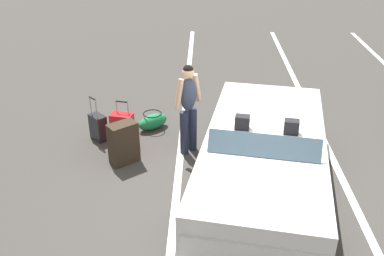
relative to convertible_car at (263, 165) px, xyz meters
The scene contains 9 objects.
ground_plane 0.62m from the convertible_car, 169.90° to the left, with size 80.00×80.00×0.00m, color #383533.
lot_line_near 1.43m from the convertible_car, 99.05° to the right, with size 18.00×0.12×0.01m, color silver.
lot_line_mid 1.54m from the convertible_car, 98.31° to the left, with size 18.00×0.12×0.01m, color silver.
convertible_car is the anchor object (origin of this frame).
suitcase_large_black 2.46m from the convertible_car, 113.08° to the right, with size 0.52×0.55×0.74m.
suitcase_medium_bright 2.86m from the convertible_car, 123.47° to the right, with size 0.32×0.44×0.85m.
suitcase_small_carryon 3.37m from the convertible_car, 121.25° to the right, with size 0.38×0.38×0.88m.
duffel_bag 2.93m from the convertible_car, 139.21° to the right, with size 0.64×0.68×0.34m.
traveler_person 1.80m from the convertible_car, 139.51° to the right, with size 0.48×0.50×1.65m.
Camera 1 is at (5.72, -0.93, 4.13)m, focal length 41.07 mm.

